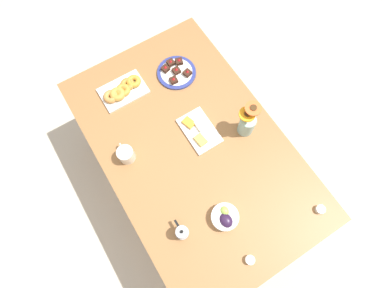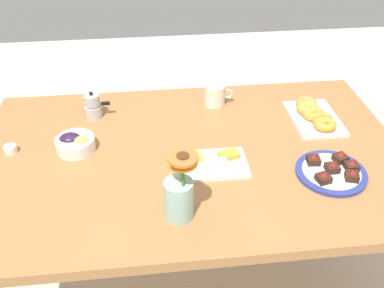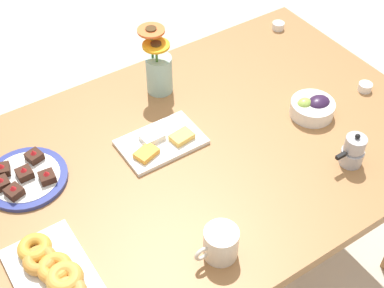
% 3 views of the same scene
% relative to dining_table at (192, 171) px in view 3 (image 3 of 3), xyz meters
% --- Properties ---
extents(ground_plane, '(6.00, 6.00, 0.00)m').
position_rel_dining_table_xyz_m(ground_plane, '(0.00, 0.00, -0.65)').
color(ground_plane, beige).
extents(dining_table, '(1.60, 1.00, 0.74)m').
position_rel_dining_table_xyz_m(dining_table, '(0.00, 0.00, 0.00)').
color(dining_table, '#9E6B3D').
rests_on(dining_table, ground_plane).
extents(coffee_mug, '(0.13, 0.09, 0.09)m').
position_rel_dining_table_xyz_m(coffee_mug, '(0.14, 0.35, 0.13)').
color(coffee_mug, silver).
rests_on(coffee_mug, dining_table).
extents(grape_bowl, '(0.15, 0.15, 0.07)m').
position_rel_dining_table_xyz_m(grape_bowl, '(-0.43, 0.07, 0.12)').
color(grape_bowl, white).
rests_on(grape_bowl, dining_table).
extents(cheese_platter, '(0.26, 0.17, 0.03)m').
position_rel_dining_table_xyz_m(cheese_platter, '(0.06, -0.08, 0.10)').
color(cheese_platter, white).
rests_on(cheese_platter, dining_table).
extents(croissant_platter, '(0.19, 0.28, 0.05)m').
position_rel_dining_table_xyz_m(croissant_platter, '(0.53, 0.17, 0.11)').
color(croissant_platter, white).
rests_on(croissant_platter, dining_table).
extents(jam_cup_honey, '(0.05, 0.05, 0.03)m').
position_rel_dining_table_xyz_m(jam_cup_honey, '(-0.67, -0.39, 0.10)').
color(jam_cup_honey, white).
rests_on(jam_cup_honey, dining_table).
extents(jam_cup_berry, '(0.05, 0.05, 0.03)m').
position_rel_dining_table_xyz_m(jam_cup_berry, '(-0.67, 0.08, 0.10)').
color(jam_cup_berry, white).
rests_on(jam_cup_berry, dining_table).
extents(dessert_plate, '(0.25, 0.25, 0.05)m').
position_rel_dining_table_xyz_m(dessert_plate, '(0.47, -0.18, 0.10)').
color(dessert_plate, navy).
rests_on(dessert_plate, dining_table).
extents(flower_vase, '(0.10, 0.12, 0.25)m').
position_rel_dining_table_xyz_m(flower_vase, '(-0.07, -0.32, 0.17)').
color(flower_vase, '#99C1B7').
rests_on(flower_vase, dining_table).
extents(moka_pot, '(0.11, 0.07, 0.12)m').
position_rel_dining_table_xyz_m(moka_pot, '(-0.38, 0.30, 0.13)').
color(moka_pot, '#B7B7BC').
rests_on(moka_pot, dining_table).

